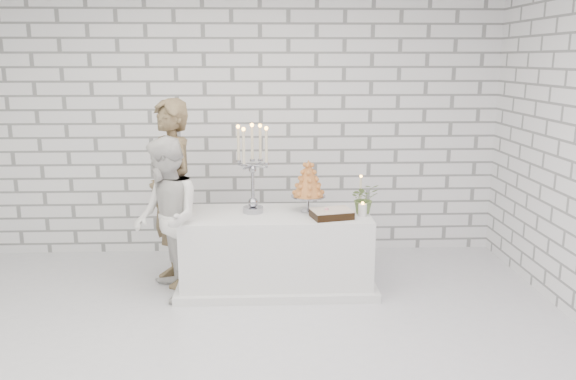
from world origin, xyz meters
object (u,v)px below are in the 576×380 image
object	(u,v)px
groom	(172,193)
candelabra	(253,169)
croquembouche	(308,186)
cake_table	(276,250)
bride	(167,219)

from	to	relation	value
groom	candelabra	distance (m)	0.85
candelabra	croquembouche	bearing A→B (deg)	0.79
cake_table	candelabra	distance (m)	0.84
croquembouche	candelabra	bearing A→B (deg)	-179.21
bride	cake_table	bearing A→B (deg)	82.13
cake_table	bride	distance (m)	1.11
bride	candelabra	size ratio (longest dim) A/B	1.76
cake_table	bride	world-z (taller)	bride
groom	bride	bearing A→B (deg)	-31.29
candelabra	bride	bearing A→B (deg)	-162.14
bride	croquembouche	world-z (taller)	bride
cake_table	croquembouche	world-z (taller)	croquembouche
groom	candelabra	bearing A→B (deg)	50.18
groom	candelabra	xyz separation A→B (m)	(0.80, -0.12, 0.26)
groom	cake_table	bearing A→B (deg)	49.39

